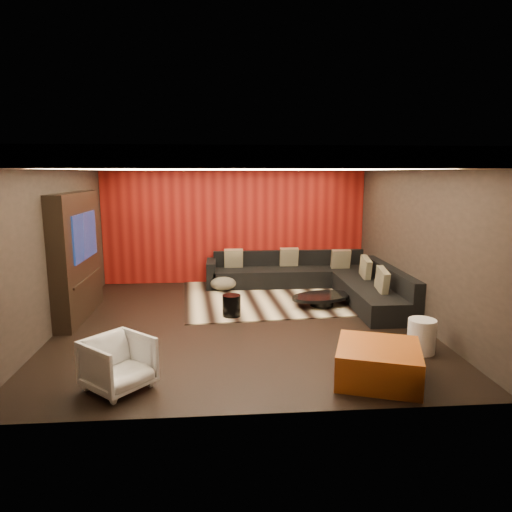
{
  "coord_description": "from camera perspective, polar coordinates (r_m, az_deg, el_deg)",
  "views": [
    {
      "loc": [
        -0.35,
        -7.46,
        2.55
      ],
      "look_at": [
        0.3,
        0.6,
        1.05
      ],
      "focal_mm": 32.0,
      "sensor_mm": 36.0,
      "label": 1
    }
  ],
  "objects": [
    {
      "name": "armchair",
      "position": [
        5.76,
        -16.84,
        -12.75
      ],
      "size": [
        0.97,
        0.97,
        0.64
      ],
      "primitive_type": "imported",
      "rotation": [
        0.0,
        0.0,
        0.83
      ],
      "color": "silver",
      "rests_on": "floor"
    },
    {
      "name": "coffee_table",
      "position": [
        8.87,
        8.22,
        -5.5
      ],
      "size": [
        1.52,
        1.52,
        0.2
      ],
      "primitive_type": "cylinder",
      "rotation": [
        0.0,
        0.0,
        0.3
      ],
      "color": "black",
      "rests_on": "rug"
    },
    {
      "name": "soffit_right",
      "position": [
        8.06,
        17.96,
        11.0
      ],
      "size": [
        0.6,
        4.8,
        0.22
      ],
      "primitive_type": "cube",
      "color": "silver",
      "rests_on": "ground"
    },
    {
      "name": "drum_stool",
      "position": [
        8.14,
        -3.07,
        -6.2
      ],
      "size": [
        0.42,
        0.42,
        0.38
      ],
      "primitive_type": "cylinder",
      "rotation": [
        0.0,
        0.0,
        0.35
      ],
      "color": "black",
      "rests_on": "rug"
    },
    {
      "name": "tv_surround",
      "position": [
        8.56,
        -21.51,
        0.02
      ],
      "size": [
        0.3,
        2.0,
        2.2
      ],
      "primitive_type": "cube",
      "color": "black",
      "rests_on": "ground"
    },
    {
      "name": "cove_right",
      "position": [
        7.94,
        15.62,
        10.49
      ],
      "size": [
        0.08,
        4.8,
        0.04
      ],
      "primitive_type": "cube",
      "color": "#FFD899",
      "rests_on": "ground"
    },
    {
      "name": "white_side_table",
      "position": [
        7.0,
        19.98,
        -9.37
      ],
      "size": [
        0.51,
        0.51,
        0.49
      ],
      "primitive_type": "cylinder",
      "rotation": [
        0.0,
        0.0,
        0.4
      ],
      "color": "silver",
      "rests_on": "floor"
    },
    {
      "name": "soffit_left",
      "position": [
        7.83,
        -22.5,
        10.75
      ],
      "size": [
        0.6,
        4.8,
        0.22
      ],
      "primitive_type": "cube",
      "color": "silver",
      "rests_on": "ground"
    },
    {
      "name": "wall_right",
      "position": [
        8.26,
        19.44,
        1.91
      ],
      "size": [
        0.02,
        6.0,
        2.8
      ],
      "primitive_type": "cube",
      "color": "black",
      "rests_on": "ground"
    },
    {
      "name": "cove_front",
      "position": [
        5.11,
        -0.7,
        11.08
      ],
      "size": [
        4.8,
        0.08,
        0.04
      ],
      "primitive_type": "cube",
      "color": "#FFD899",
      "rests_on": "ground"
    },
    {
      "name": "sectional_sofa",
      "position": [
        9.83,
        7.78,
        -3.06
      ],
      "size": [
        3.65,
        3.5,
        0.75
      ],
      "color": "black",
      "rests_on": "floor"
    },
    {
      "name": "tv_screen",
      "position": [
        8.47,
        -20.63,
        2.37
      ],
      "size": [
        0.04,
        1.3,
        0.8
      ],
      "primitive_type": "cube",
      "color": "black",
      "rests_on": "ground"
    },
    {
      "name": "striped_pouf",
      "position": [
        9.92,
        -4.13,
        -3.37
      ],
      "size": [
        0.7,
        0.7,
        0.31
      ],
      "primitive_type": "ellipsoid",
      "rotation": [
        0.0,
        0.0,
        0.26
      ],
      "color": "#B6AA8D",
      "rests_on": "rug"
    },
    {
      "name": "tv_shelf",
      "position": [
        8.6,
        -20.31,
        -2.59
      ],
      "size": [
        0.04,
        1.6,
        0.04
      ],
      "primitive_type": "cube",
      "color": "black",
      "rests_on": "ground"
    },
    {
      "name": "orange_ottoman",
      "position": [
        5.98,
        15.02,
        -12.79
      ],
      "size": [
        1.26,
        1.26,
        0.44
      ],
      "primitive_type": "cube",
      "rotation": [
        0.0,
        0.0,
        -0.33
      ],
      "color": "#9E4814",
      "rests_on": "floor"
    },
    {
      "name": "cove_left",
      "position": [
        7.73,
        -20.02,
        10.26
      ],
      "size": [
        0.08,
        4.8,
        0.04
      ],
      "primitive_type": "cube",
      "color": "#FFD899",
      "rests_on": "ground"
    },
    {
      "name": "wall_back",
      "position": [
        10.54,
        -2.68,
        4.23
      ],
      "size": [
        6.0,
        0.02,
        2.8
      ],
      "primitive_type": "cube",
      "color": "black",
      "rests_on": "ground"
    },
    {
      "name": "cove_back",
      "position": [
        9.83,
        -2.61,
        10.78
      ],
      "size": [
        4.8,
        0.08,
        0.04
      ],
      "primitive_type": "cube",
      "color": "#FFD899",
      "rests_on": "ground"
    },
    {
      "name": "soffit_front",
      "position": [
        4.78,
        -0.42,
        12.2
      ],
      "size": [
        6.0,
        0.6,
        0.22
      ],
      "primitive_type": "cube",
      "color": "silver",
      "rests_on": "ground"
    },
    {
      "name": "throw_pillows",
      "position": [
        9.8,
        7.83,
        -0.96
      ],
      "size": [
        2.92,
        2.77,
        0.5
      ],
      "color": "beige",
      "rests_on": "sectional_sofa"
    },
    {
      "name": "red_feature_wall",
      "position": [
        10.5,
        -2.68,
        4.2
      ],
      "size": [
        5.98,
        0.05,
        2.78
      ],
      "primitive_type": "cube",
      "color": "#6B0C0A",
      "rests_on": "ground"
    },
    {
      "name": "ceiling",
      "position": [
        7.48,
        -1.97,
        12.5
      ],
      "size": [
        6.0,
        6.0,
        0.02
      ],
      "primitive_type": "cube",
      "color": "silver",
      "rests_on": "ground"
    },
    {
      "name": "wall_left",
      "position": [
        8.01,
        -23.97,
        1.34
      ],
      "size": [
        0.02,
        6.0,
        2.8
      ],
      "primitive_type": "cube",
      "color": "black",
      "rests_on": "ground"
    },
    {
      "name": "floor",
      "position": [
        7.9,
        -1.84,
        -8.41
      ],
      "size": [
        6.0,
        6.0,
        0.02
      ],
      "primitive_type": "cube",
      "color": "black",
      "rests_on": "ground"
    },
    {
      "name": "rug",
      "position": [
        9.48,
        3.26,
        -5.05
      ],
      "size": [
        4.21,
        3.29,
        0.02
      ],
      "primitive_type": "cube",
      "rotation": [
        0.0,
        0.0,
        0.07
      ],
      "color": "beige",
      "rests_on": "floor"
    },
    {
      "name": "soffit_back",
      "position": [
        10.17,
        -2.69,
        11.28
      ],
      "size": [
        6.0,
        0.6,
        0.22
      ],
      "primitive_type": "cube",
      "color": "silver",
      "rests_on": "ground"
    }
  ]
}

